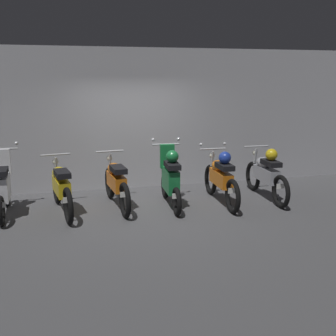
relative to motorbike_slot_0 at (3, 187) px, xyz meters
name	(u,v)px	position (x,y,z in m)	size (l,w,h in m)	color
ground_plane	(146,210)	(2.57, -0.35, -0.53)	(80.00, 80.00, 0.00)	#4C4C4F
back_wall	(130,119)	(2.57, 1.48, 1.03)	(16.00, 0.30, 3.12)	#ADADB2
motorbike_slot_0	(3,187)	(0.00, 0.00, 0.00)	(0.59, 1.68, 1.29)	black
motorbike_slot_1	(61,187)	(1.03, -0.12, -0.04)	(0.58, 1.94, 1.03)	black
motorbike_slot_2	(116,182)	(2.06, -0.01, -0.04)	(0.56, 1.95, 1.03)	black
motorbike_slot_3	(170,178)	(3.09, -0.20, 0.04)	(0.59, 1.68, 1.29)	black
motorbike_slot_4	(221,177)	(4.12, -0.26, 0.00)	(0.59, 1.95, 1.15)	black
motorbike_slot_5	(266,174)	(5.15, -0.18, 0.00)	(0.56, 1.95, 1.08)	black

